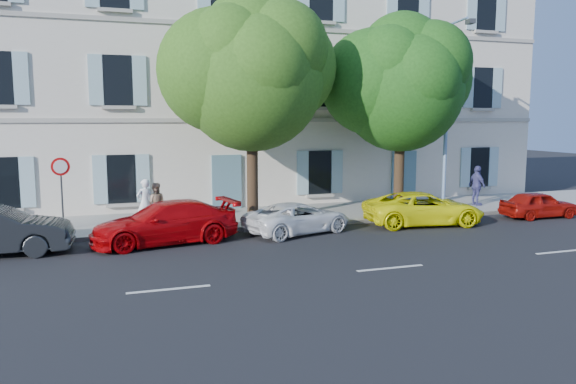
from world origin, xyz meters
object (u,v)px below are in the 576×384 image
object	(u,v)px
road_sign	(61,179)
pedestrian_b	(155,204)
tree_left	(252,79)
car_yellow_supercar	(424,208)
car_white_coupe	(298,218)
car_red_coupe	(165,223)
car_red_hatchback	(539,204)
pedestrian_c	(477,186)
tree_right	(401,90)
pedestrian_a	(145,203)
street_lamp	(449,106)

from	to	relation	value
road_sign	pedestrian_b	xyz separation A→B (m)	(3.15, 0.87, -1.11)
pedestrian_b	tree_left	bearing A→B (deg)	-179.55
tree_left	car_yellow_supercar	bearing A→B (deg)	-17.16
car_white_coupe	tree_left	size ratio (longest dim) A/B	0.48
car_white_coupe	car_red_coupe	bearing A→B (deg)	74.39
car_red_hatchback	tree_left	xyz separation A→B (m)	(-11.63, 2.13, 4.96)
tree_left	pedestrian_b	xyz separation A→B (m)	(-3.57, 0.58, -4.58)
car_yellow_supercar	car_red_coupe	bearing A→B (deg)	98.41
car_white_coupe	pedestrian_c	size ratio (longest dim) A/B	2.20
road_sign	pedestrian_b	distance (m)	3.45
car_red_coupe	car_red_hatchback	world-z (taller)	car_red_coupe
car_red_coupe	car_white_coupe	xyz separation A→B (m)	(4.69, 0.17, -0.14)
tree_left	pedestrian_c	xyz separation A→B (m)	(10.71, 0.68, -4.46)
car_yellow_supercar	tree_right	bearing A→B (deg)	1.67
car_red_coupe	pedestrian_a	bearing A→B (deg)	-179.24
car_yellow_supercar	tree_left	xyz separation A→B (m)	(-6.29, 1.94, 4.88)
car_white_coupe	pedestrian_a	xyz separation A→B (m)	(-5.11, 2.29, 0.47)
car_red_coupe	street_lamp	world-z (taller)	street_lamp
pedestrian_a	tree_left	bearing A→B (deg)	155.47
car_red_coupe	pedestrian_b	distance (m)	2.64
car_red_hatchback	pedestrian_a	distance (m)	15.79
car_red_hatchback	street_lamp	size ratio (longest dim) A/B	0.41
car_yellow_supercar	pedestrian_a	bearing A→B (deg)	84.87
car_white_coupe	tree_right	xyz separation A→B (m)	(5.39, 2.33, 4.71)
car_white_coupe	street_lamp	size ratio (longest dim) A/B	0.51
car_yellow_supercar	road_sign	size ratio (longest dim) A/B	1.74
car_white_coupe	car_yellow_supercar	world-z (taller)	car_yellow_supercar
car_red_coupe	car_red_hatchback	size ratio (longest dim) A/B	1.47
road_sign	pedestrian_a	size ratio (longest dim) A/B	1.51
car_yellow_supercar	road_sign	distance (m)	13.19
tree_right	pedestrian_c	bearing A→B (deg)	3.13
pedestrian_a	car_red_hatchback	bearing A→B (deg)	152.14
car_white_coupe	car_red_hatchback	xyz separation A→B (m)	(10.47, -0.25, -0.00)
street_lamp	pedestrian_c	xyz separation A→B (m)	(2.34, 1.00, -3.54)
car_red_coupe	car_white_coupe	size ratio (longest dim) A/B	1.20
car_white_coupe	tree_right	size ratio (longest dim) A/B	0.50
car_red_hatchback	tree_left	distance (m)	12.82
road_sign	pedestrian_b	world-z (taller)	road_sign
road_sign	pedestrian_a	world-z (taller)	road_sign
pedestrian_b	pedestrian_a	bearing A→B (deg)	34.10
tree_left	tree_right	world-z (taller)	tree_left
car_red_coupe	car_yellow_supercar	bearing A→B (deg)	81.59
pedestrian_a	car_red_coupe	bearing A→B (deg)	81.16
car_white_coupe	street_lamp	world-z (taller)	street_lamp
pedestrian_b	car_white_coupe	bearing A→B (deg)	162.24
car_white_coupe	car_yellow_supercar	size ratio (longest dim) A/B	0.87
car_yellow_supercar	street_lamp	distance (m)	4.75
car_yellow_supercar	road_sign	bearing A→B (deg)	90.54
pedestrian_a	pedestrian_b	distance (m)	0.43
pedestrian_b	car_yellow_supercar	bearing A→B (deg)	175.37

